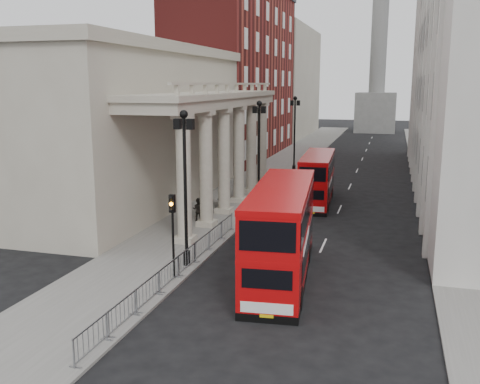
{
  "coord_description": "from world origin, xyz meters",
  "views": [
    {
      "loc": [
        9.78,
        -21.7,
        9.75
      ],
      "look_at": [
        0.72,
        9.84,
        3.09
      ],
      "focal_mm": 40.0,
      "sensor_mm": 36.0,
      "label": 1
    }
  ],
  "objects_px": {
    "lamp_post_south": "(185,178)",
    "traffic_light": "(172,221)",
    "pedestrian_b": "(198,210)",
    "pedestrian_c": "(222,197)",
    "bus_near": "(281,231)",
    "monument_column": "(379,52)",
    "lamp_post_mid": "(259,145)",
    "pedestrian_a": "(186,213)",
    "lamp_post_north": "(295,129)",
    "bus_far": "(317,178)"
  },
  "relations": [
    {
      "from": "monument_column",
      "to": "pedestrian_c",
      "type": "distance_m",
      "value": 76.15
    },
    {
      "from": "lamp_post_north",
      "to": "bus_near",
      "type": "distance_m",
      "value": 32.66
    },
    {
      "from": "lamp_post_north",
      "to": "lamp_post_mid",
      "type": "bearing_deg",
      "value": -90.0
    },
    {
      "from": "traffic_light",
      "to": "pedestrian_c",
      "type": "bearing_deg",
      "value": 99.16
    },
    {
      "from": "traffic_light",
      "to": "bus_near",
      "type": "distance_m",
      "value": 5.48
    },
    {
      "from": "pedestrian_b",
      "to": "pedestrian_c",
      "type": "bearing_deg",
      "value": -94.86
    },
    {
      "from": "lamp_post_north",
      "to": "pedestrian_a",
      "type": "distance_m",
      "value": 24.54
    },
    {
      "from": "bus_near",
      "to": "pedestrian_c",
      "type": "relative_size",
      "value": 6.89
    },
    {
      "from": "bus_far",
      "to": "pedestrian_c",
      "type": "height_order",
      "value": "bus_far"
    },
    {
      "from": "traffic_light",
      "to": "pedestrian_a",
      "type": "relative_size",
      "value": 2.66
    },
    {
      "from": "pedestrian_b",
      "to": "lamp_post_mid",
      "type": "bearing_deg",
      "value": -113.35
    },
    {
      "from": "monument_column",
      "to": "bus_near",
      "type": "relative_size",
      "value": 4.82
    },
    {
      "from": "lamp_post_south",
      "to": "pedestrian_b",
      "type": "distance_m",
      "value": 10.25
    },
    {
      "from": "lamp_post_mid",
      "to": "pedestrian_c",
      "type": "bearing_deg",
      "value": -139.73
    },
    {
      "from": "lamp_post_mid",
      "to": "bus_far",
      "type": "xyz_separation_m",
      "value": [
        4.54,
        1.75,
        -2.78
      ]
    },
    {
      "from": "traffic_light",
      "to": "lamp_post_north",
      "type": "bearing_deg",
      "value": 90.17
    },
    {
      "from": "lamp_post_south",
      "to": "bus_far",
      "type": "xyz_separation_m",
      "value": [
        4.54,
        17.75,
        -2.78
      ]
    },
    {
      "from": "lamp_post_north",
      "to": "bus_far",
      "type": "distance_m",
      "value": 15.21
    },
    {
      "from": "pedestrian_a",
      "to": "bus_far",
      "type": "bearing_deg",
      "value": 53.02
    },
    {
      "from": "pedestrian_a",
      "to": "pedestrian_c",
      "type": "xyz_separation_m",
      "value": [
        0.74,
        5.91,
        0.01
      ]
    },
    {
      "from": "bus_far",
      "to": "pedestrian_c",
      "type": "relative_size",
      "value": 5.87
    },
    {
      "from": "lamp_post_north",
      "to": "bus_far",
      "type": "relative_size",
      "value": 0.87
    },
    {
      "from": "lamp_post_south",
      "to": "pedestrian_a",
      "type": "height_order",
      "value": "lamp_post_south"
    },
    {
      "from": "traffic_light",
      "to": "pedestrian_a",
      "type": "bearing_deg",
      "value": 108.3
    },
    {
      "from": "bus_near",
      "to": "bus_far",
      "type": "xyz_separation_m",
      "value": [
        -0.67,
        17.9,
        -0.36
      ]
    },
    {
      "from": "lamp_post_south",
      "to": "pedestrian_a",
      "type": "xyz_separation_m",
      "value": [
        -3.21,
        8.0,
        -3.98
      ]
    },
    {
      "from": "lamp_post_north",
      "to": "bus_far",
      "type": "xyz_separation_m",
      "value": [
        4.54,
        -14.25,
        -2.78
      ]
    },
    {
      "from": "lamp_post_south",
      "to": "traffic_light",
      "type": "distance_m",
      "value": 2.71
    },
    {
      "from": "monument_column",
      "to": "lamp_post_mid",
      "type": "xyz_separation_m",
      "value": [
        -6.6,
        -72.0,
        -11.07
      ]
    },
    {
      "from": "traffic_light",
      "to": "pedestrian_c",
      "type": "xyz_separation_m",
      "value": [
        -2.57,
        15.93,
        -2.17
      ]
    },
    {
      "from": "lamp_post_south",
      "to": "pedestrian_b",
      "type": "height_order",
      "value": "lamp_post_south"
    },
    {
      "from": "pedestrian_a",
      "to": "pedestrian_b",
      "type": "distance_m",
      "value": 1.18
    },
    {
      "from": "lamp_post_south",
      "to": "pedestrian_b",
      "type": "bearing_deg",
      "value": 106.64
    },
    {
      "from": "lamp_post_north",
      "to": "traffic_light",
      "type": "height_order",
      "value": "lamp_post_north"
    },
    {
      "from": "traffic_light",
      "to": "bus_far",
      "type": "relative_size",
      "value": 0.45
    },
    {
      "from": "lamp_post_south",
      "to": "pedestrian_c",
      "type": "height_order",
      "value": "lamp_post_south"
    },
    {
      "from": "pedestrian_a",
      "to": "pedestrian_b",
      "type": "bearing_deg",
      "value": 66.2
    },
    {
      "from": "pedestrian_c",
      "to": "lamp_post_mid",
      "type": "bearing_deg",
      "value": 61.15
    },
    {
      "from": "bus_near",
      "to": "pedestrian_a",
      "type": "relative_size",
      "value": 6.96
    },
    {
      "from": "bus_far",
      "to": "pedestrian_c",
      "type": "distance_m",
      "value": 8.08
    },
    {
      "from": "lamp_post_south",
      "to": "lamp_post_north",
      "type": "distance_m",
      "value": 32.0
    },
    {
      "from": "bus_far",
      "to": "pedestrian_a",
      "type": "height_order",
      "value": "bus_far"
    },
    {
      "from": "bus_far",
      "to": "pedestrian_c",
      "type": "bearing_deg",
      "value": -154.52
    },
    {
      "from": "lamp_post_south",
      "to": "traffic_light",
      "type": "xyz_separation_m",
      "value": [
        0.1,
        -2.02,
        -1.8
      ]
    },
    {
      "from": "monument_column",
      "to": "pedestrian_b",
      "type": "height_order",
      "value": "monument_column"
    },
    {
      "from": "monument_column",
      "to": "pedestrian_a",
      "type": "height_order",
      "value": "monument_column"
    },
    {
      "from": "bus_near",
      "to": "pedestrian_b",
      "type": "height_order",
      "value": "bus_near"
    },
    {
      "from": "lamp_post_south",
      "to": "bus_far",
      "type": "bearing_deg",
      "value": 75.65
    },
    {
      "from": "lamp_post_south",
      "to": "bus_far",
      "type": "height_order",
      "value": "lamp_post_south"
    },
    {
      "from": "pedestrian_a",
      "to": "lamp_post_mid",
      "type": "bearing_deg",
      "value": 69.63
    }
  ]
}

